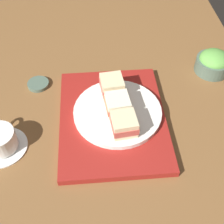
{
  "coord_description": "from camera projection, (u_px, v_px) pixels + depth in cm",
  "views": [
    {
      "loc": [
        -50.02,
        -0.58,
        62.54
      ],
      "look_at": [
        0.15,
        -4.75,
        5.0
      ],
      "focal_mm": 47.88,
      "sensor_mm": 36.0,
      "label": 1
    }
  ],
  "objects": [
    {
      "name": "serving_tray",
      "position": [
        113.0,
        119.0,
        0.8
      ],
      "size": [
        36.38,
        28.01,
        1.94
      ],
      "primitive_type": "cube",
      "color": "maroon",
      "rests_on": "ground_plane"
    },
    {
      "name": "small_sauce_dish",
      "position": [
        38.0,
        84.0,
        0.9
      ],
      "size": [
        6.41,
        6.41,
        1.1
      ],
      "primitive_type": "cylinder",
      "color": "#4C6051",
      "rests_on": "ground_plane"
    },
    {
      "name": "sandwich_far",
      "position": [
        112.0,
        86.0,
        0.82
      ],
      "size": [
        7.22,
        6.86,
        5.13
      ],
      "color": "beige",
      "rests_on": "sandwich_plate"
    },
    {
      "name": "salad_bowl",
      "position": [
        213.0,
        62.0,
        0.92
      ],
      "size": [
        10.78,
        10.78,
        7.0
      ],
      "color": "#4C6051",
      "rests_on": "ground_plane"
    },
    {
      "name": "sandwich_plate",
      "position": [
        118.0,
        112.0,
        0.8
      ],
      "size": [
        23.52,
        23.52,
        1.33
      ],
      "primitive_type": "cylinder",
      "color": "white",
      "rests_on": "serving_tray"
    },
    {
      "name": "ground_plane",
      "position": [
        95.0,
        129.0,
        0.81
      ],
      "size": [
        140.0,
        100.0,
        3.0
      ],
      "primitive_type": "cube",
      "color": "brown"
    },
    {
      "name": "sandwich_near",
      "position": [
        124.0,
        124.0,
        0.73
      ],
      "size": [
        7.15,
        6.82,
        4.7
      ],
      "color": "beige",
      "rests_on": "sandwich_plate"
    },
    {
      "name": "coffee_cup",
      "position": [
        0.0,
        141.0,
        0.73
      ],
      "size": [
        12.67,
        12.44,
        5.8
      ],
      "color": "white",
      "rests_on": "ground_plane"
    },
    {
      "name": "sandwich_middle",
      "position": [
        118.0,
        104.0,
        0.77
      ],
      "size": [
        6.82,
        6.95,
        4.59
      ],
      "color": "#EFE5C1",
      "rests_on": "sandwich_plate"
    }
  ]
}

